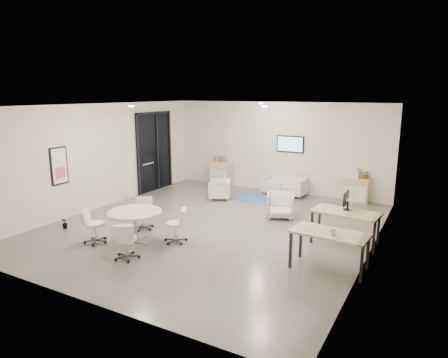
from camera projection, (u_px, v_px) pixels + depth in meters
room_shell at (213, 168)px, 10.42m from camera, size 9.60×10.60×4.80m
glass_door at (155, 149)px, 14.46m from camera, size 0.09×1.90×2.85m
artwork at (59, 166)px, 10.95m from camera, size 0.05×0.54×1.04m
wall_tv at (290, 144)px, 13.96m from camera, size 0.98×0.06×0.58m
ceiling_spots at (222, 105)px, 10.89m from camera, size 3.14×4.14×0.03m
sideboard_left at (221, 174)px, 15.33m from camera, size 0.83×0.43×0.93m
sideboard_right at (356, 190)px, 12.97m from camera, size 0.82×0.40×0.82m
books at (220, 159)px, 15.23m from camera, size 0.48×0.14×0.22m
printer at (352, 173)px, 12.93m from camera, size 0.47×0.39×0.32m
loveseat at (285, 186)px, 13.99m from camera, size 1.52×0.83×0.55m
blue_rug at (258, 199)px, 13.46m from camera, size 1.80×1.36×0.01m
armchair_left at (219, 188)px, 13.42m from camera, size 0.90×0.92×0.72m
armchair_right at (280, 204)px, 11.41m from camera, size 0.96×0.93×0.77m
desk_rear at (346, 215)px, 9.36m from camera, size 1.58×0.91×0.79m
desk_front at (330, 236)px, 7.99m from camera, size 1.55×0.86×0.78m
monitor at (346, 200)px, 9.44m from camera, size 0.20×0.50×0.44m
round_table at (135, 215)px, 9.43m from camera, size 1.27×1.27×0.77m
meeting_chairs at (135, 226)px, 9.49m from camera, size 2.44×2.44×0.82m
plant_cabinet at (367, 176)px, 12.73m from camera, size 0.26×0.29×0.22m
plant_floor at (65, 226)px, 10.51m from camera, size 0.26×0.35×0.14m
cup at (333, 232)px, 7.80m from camera, size 0.15×0.14×0.13m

